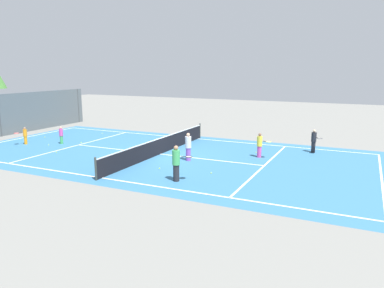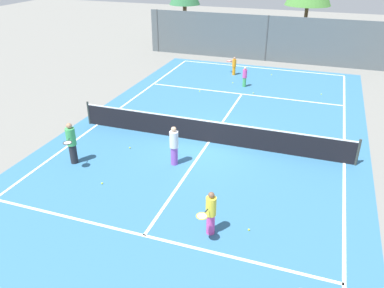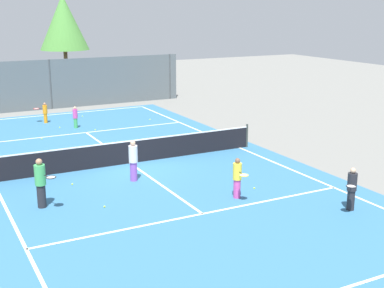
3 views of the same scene
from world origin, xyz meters
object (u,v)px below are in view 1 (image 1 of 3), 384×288
(player_2, at_px, (260,145))
(player_4, at_px, (61,135))
(player_5, at_px, (314,141))
(tennis_ball_5, at_px, (256,152))
(tennis_ball_6, at_px, (159,168))
(tennis_ball_0, at_px, (56,152))
(player_0, at_px, (25,135))
(tennis_ball_7, at_px, (102,133))
(tennis_ball_8, at_px, (144,146))
(player_3, at_px, (176,163))
(tennis_ball_2, at_px, (81,143))
(tennis_ball_1, at_px, (211,173))
(tennis_ball_4, at_px, (49,145))
(tennis_ball_3, at_px, (45,137))
(player_1, at_px, (188,147))

(player_2, bearing_deg, player_4, 98.28)
(player_5, bearing_deg, tennis_ball_5, 116.95)
(player_4, xyz_separation_m, tennis_ball_6, (-2.76, -9.38, -0.58))
(tennis_ball_0, distance_m, tennis_ball_5, 12.32)
(player_0, bearing_deg, player_5, -72.33)
(tennis_ball_7, relative_size, tennis_ball_8, 1.00)
(player_2, xyz_separation_m, player_3, (-6.18, 2.23, 0.12))
(tennis_ball_2, distance_m, tennis_ball_8, 4.69)
(tennis_ball_6, bearing_deg, player_2, -40.40)
(player_3, bearing_deg, tennis_ball_5, -13.53)
(player_0, distance_m, player_4, 2.44)
(player_3, bearing_deg, player_4, 69.20)
(tennis_ball_1, xyz_separation_m, tennis_ball_4, (1.64, 12.53, 0.00))
(tennis_ball_2, relative_size, tennis_ball_3, 1.00)
(tennis_ball_7, bearing_deg, player_1, -116.34)
(player_3, bearing_deg, tennis_ball_3, 68.82)
(player_0, relative_size, tennis_ball_7, 17.85)
(player_1, bearing_deg, tennis_ball_2, 81.73)
(tennis_ball_7, xyz_separation_m, tennis_ball_8, (-2.78, -5.71, 0.00))
(player_3, xyz_separation_m, tennis_ball_0, (2.01, 9.41, -0.83))
(player_3, height_order, player_5, player_3)
(player_0, xyz_separation_m, tennis_ball_4, (0.39, -1.74, -0.58))
(tennis_ball_3, height_order, tennis_ball_7, same)
(player_1, xyz_separation_m, tennis_ball_3, (1.73, 12.82, -0.78))
(player_2, height_order, tennis_ball_5, player_2)
(player_4, distance_m, tennis_ball_0, 2.89)
(player_3, distance_m, tennis_ball_4, 12.08)
(player_5, height_order, tennis_ball_1, player_5)
(player_5, xyz_separation_m, tennis_ball_8, (-2.95, 10.43, -0.71))
(player_1, xyz_separation_m, tennis_ball_0, (-1.69, 8.22, -0.78))
(tennis_ball_2, bearing_deg, player_1, -98.27)
(player_2, distance_m, player_3, 6.58)
(player_1, distance_m, tennis_ball_0, 8.43)
(player_0, height_order, player_3, player_3)
(tennis_ball_2, distance_m, tennis_ball_4, 2.11)
(player_5, relative_size, tennis_ball_1, 21.78)
(tennis_ball_5, bearing_deg, player_0, 105.56)
(tennis_ball_3, bearing_deg, player_0, -163.01)
(tennis_ball_0, relative_size, tennis_ball_6, 1.00)
(tennis_ball_1, xyz_separation_m, tennis_ball_5, (5.43, -0.76, 0.00))
(tennis_ball_7, bearing_deg, player_2, -100.48)
(tennis_ball_1, xyz_separation_m, tennis_ball_3, (3.62, 14.99, 0.00))
(player_0, xyz_separation_m, player_3, (-3.05, -13.29, 0.25))
(player_3, height_order, tennis_ball_5, player_3)
(tennis_ball_3, relative_size, tennis_ball_6, 1.00)
(tennis_ball_3, distance_m, tennis_ball_7, 4.28)
(tennis_ball_3, bearing_deg, tennis_ball_7, -40.65)
(tennis_ball_2, xyz_separation_m, tennis_ball_5, (2.23, -11.87, 0.00))
(player_3, height_order, tennis_ball_8, player_3)
(player_2, xyz_separation_m, player_4, (-1.95, 13.39, -0.13))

